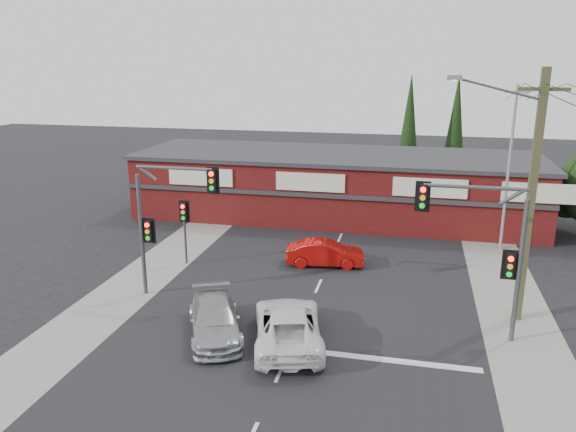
% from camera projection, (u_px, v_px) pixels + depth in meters
% --- Properties ---
extents(ground, '(120.00, 120.00, 0.00)m').
position_uv_depth(ground, '(299.00, 331.00, 21.98)').
color(ground, black).
rests_on(ground, ground).
extents(road_strip, '(14.00, 70.00, 0.01)m').
position_uv_depth(road_strip, '(320.00, 282.00, 26.67)').
color(road_strip, black).
rests_on(road_strip, ground).
extents(verge_left, '(3.00, 70.00, 0.02)m').
position_uv_depth(verge_left, '(155.00, 268.00, 28.48)').
color(verge_left, gray).
rests_on(verge_left, ground).
extents(verge_right, '(3.00, 70.00, 0.02)m').
position_uv_depth(verge_right, '(509.00, 299.00, 24.86)').
color(verge_right, gray).
rests_on(verge_right, ground).
extents(stop_line, '(6.50, 0.35, 0.01)m').
position_uv_depth(stop_line, '(387.00, 360.00, 19.82)').
color(stop_line, silver).
rests_on(stop_line, ground).
extents(white_suv, '(3.67, 5.68, 1.45)m').
position_uv_depth(white_suv, '(288.00, 325.00, 20.85)').
color(white_suv, white).
rests_on(white_suv, ground).
extents(silver_suv, '(3.54, 4.95, 1.33)m').
position_uv_depth(silver_suv, '(215.00, 319.00, 21.44)').
color(silver_suv, '#A2A5A8').
rests_on(silver_suv, ground).
extents(red_sedan, '(4.12, 1.91, 1.31)m').
position_uv_depth(red_sedan, '(325.00, 253.00, 28.73)').
color(red_sedan, '#A90D0A').
rests_on(red_sedan, ground).
extents(lane_dashes, '(0.12, 46.71, 0.01)m').
position_uv_depth(lane_dashes, '(318.00, 286.00, 26.25)').
color(lane_dashes, silver).
rests_on(lane_dashes, ground).
extents(shop_building, '(27.30, 8.40, 4.22)m').
position_uv_depth(shop_building, '(336.00, 184.00, 37.55)').
color(shop_building, '#470E0E').
rests_on(shop_building, ground).
extents(conifer_near, '(1.80, 1.80, 9.25)m').
position_uv_depth(conifer_near, '(409.00, 124.00, 42.27)').
color(conifer_near, '#2D2116').
rests_on(conifer_near, ground).
extents(conifer_far, '(1.80, 1.80, 9.25)m').
position_uv_depth(conifer_far, '(456.00, 122.00, 43.40)').
color(conifer_far, '#2D2116').
rests_on(conifer_far, ground).
extents(traffic_mast_left, '(3.77, 0.27, 5.97)m').
position_uv_depth(traffic_mast_left, '(163.00, 211.00, 24.16)').
color(traffic_mast_left, '#47494C').
rests_on(traffic_mast_left, ground).
extents(traffic_mast_right, '(3.96, 0.27, 5.97)m').
position_uv_depth(traffic_mast_right, '(489.00, 239.00, 20.39)').
color(traffic_mast_right, '#47494C').
rests_on(traffic_mast_right, ground).
extents(pedestal_signal, '(0.55, 0.27, 3.38)m').
position_uv_depth(pedestal_signal, '(184.00, 219.00, 28.50)').
color(pedestal_signal, '#47494C').
rests_on(pedestal_signal, ground).
extents(utility_pole, '(4.38, 0.59, 10.00)m').
position_uv_depth(utility_pole, '(528.00, 190.00, 21.53)').
color(utility_pole, '#4A482A').
rests_on(utility_pole, ground).
extents(steel_pole, '(1.20, 0.16, 9.00)m').
position_uv_depth(steel_pole, '(509.00, 166.00, 30.04)').
color(steel_pole, gray).
rests_on(steel_pole, ground).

